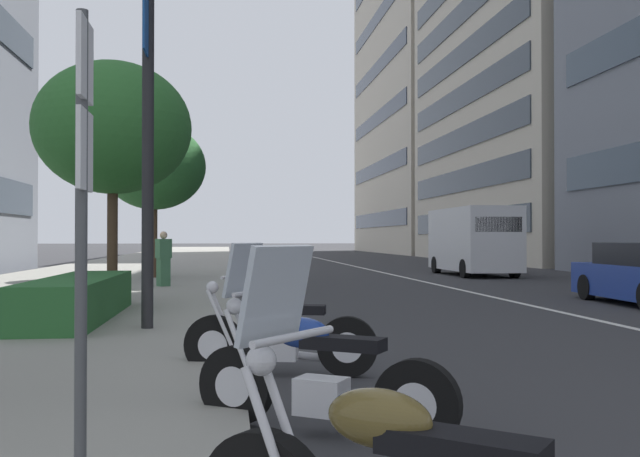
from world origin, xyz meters
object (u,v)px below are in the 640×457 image
motorcycle_under_tarp (278,337)px  delivery_van_ahead (473,240)px  pedestrian_on_plaza (163,259)px  motorcycle_by_sign_pole (317,378)px  street_tree_mid_sidewalk (154,167)px  street_tree_near_plaza_corner (113,128)px  parking_sign_by_curb (83,198)px

motorcycle_under_tarp → delivery_van_ahead: delivery_van_ahead is taller
pedestrian_on_plaza → delivery_van_ahead: bearing=84.9°
motorcycle_by_sign_pole → street_tree_mid_sidewalk: street_tree_mid_sidewalk is taller
delivery_van_ahead → pedestrian_on_plaza: 13.86m
motorcycle_under_tarp → street_tree_near_plaza_corner: bearing=-55.7°
street_tree_near_plaza_corner → motorcycle_under_tarp: bearing=-158.8°
motorcycle_under_tarp → delivery_van_ahead: (20.29, -9.35, 1.03)m
street_tree_mid_sidewalk → delivery_van_ahead: bearing=-77.5°
delivery_van_ahead → pedestrian_on_plaza: bearing=122.5°
parking_sign_by_curb → motorcycle_by_sign_pole: bearing=-37.5°
parking_sign_by_curb → street_tree_mid_sidewalk: (21.78, 1.82, 2.28)m
pedestrian_on_plaza → parking_sign_by_curb: bearing=-33.7°
motorcycle_by_sign_pole → delivery_van_ahead: delivery_van_ahead is taller
motorcycle_by_sign_pole → pedestrian_on_plaza: (15.34, 2.50, 0.49)m
delivery_van_ahead → parking_sign_by_curb: (-24.54, 10.62, 0.26)m
motorcycle_by_sign_pole → delivery_van_ahead: bearing=-79.5°
motorcycle_under_tarp → pedestrian_on_plaza: size_ratio=1.36×
motorcycle_by_sign_pole → motorcycle_under_tarp: 2.44m
motorcycle_under_tarp → parking_sign_by_curb: 4.62m
parking_sign_by_curb → pedestrian_on_plaza: (17.16, 1.10, -0.79)m
delivery_van_ahead → street_tree_mid_sidewalk: bearing=102.8°
street_tree_near_plaza_corner → pedestrian_on_plaza: size_ratio=3.28×
delivery_van_ahead → parking_sign_by_curb: delivery_van_ahead is taller
parking_sign_by_curb → pedestrian_on_plaza: size_ratio=1.61×
street_tree_mid_sidewalk → parking_sign_by_curb: bearing=-175.2°
parking_sign_by_curb → pedestrian_on_plaza: parking_sign_by_curb is taller
motorcycle_by_sign_pole → street_tree_near_plaza_corner: size_ratio=0.37×
motorcycle_by_sign_pole → pedestrian_on_plaza: size_ratio=1.22×
motorcycle_by_sign_pole → street_tree_near_plaza_corner: bearing=-40.4°
delivery_van_ahead → parking_sign_by_curb: bearing=156.9°
delivery_van_ahead → motorcycle_by_sign_pole: bearing=158.2°
street_tree_mid_sidewalk → pedestrian_on_plaza: bearing=-171.1°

